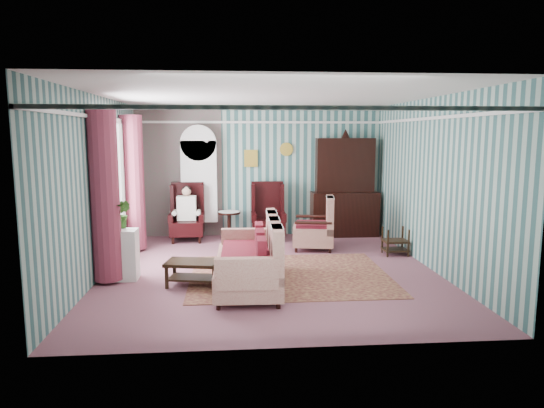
{
  "coord_description": "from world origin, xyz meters",
  "views": [
    {
      "loc": [
        -0.61,
        -7.92,
        2.28
      ],
      "look_at": [
        0.08,
        0.6,
        1.05
      ],
      "focal_mm": 32.0,
      "sensor_mm": 36.0,
      "label": 1
    }
  ],
  "objects": [
    {
      "name": "floral_armchair",
      "position": [
        0.98,
        1.5,
        0.53
      ],
      "size": [
        0.85,
        0.98,
        1.05
      ],
      "primitive_type": "cube",
      "rotation": [
        0.0,
        0.0,
        1.41
      ],
      "color": "#BAAC90",
      "rests_on": "floor"
    },
    {
      "name": "rug",
      "position": [
        0.3,
        -0.3,
        0.01
      ],
      "size": [
        3.2,
        2.6,
        0.01
      ],
      "primitive_type": "cube",
      "color": "#45171C",
      "rests_on": "floor"
    },
    {
      "name": "nest_table",
      "position": [
        2.47,
        0.9,
        0.27
      ],
      "size": [
        0.45,
        0.38,
        0.54
      ],
      "primitive_type": "cube",
      "color": "black",
      "rests_on": "floor"
    },
    {
      "name": "plant_stand",
      "position": [
        -2.4,
        -0.3,
        0.4
      ],
      "size": [
        0.55,
        0.35,
        0.8
      ],
      "primitive_type": "cube",
      "color": "white",
      "rests_on": "floor"
    },
    {
      "name": "potted_plant_a",
      "position": [
        -2.44,
        -0.42,
        1.03
      ],
      "size": [
        0.41,
        0.36,
        0.45
      ],
      "primitive_type": "imported",
      "rotation": [
        0.0,
        0.0,
        0.01
      ],
      "color": "#184E1A",
      "rests_on": "plant_stand"
    },
    {
      "name": "floor",
      "position": [
        0.0,
        0.0,
        0.0
      ],
      "size": [
        6.0,
        6.0,
        0.0
      ],
      "primitive_type": "plane",
      "color": "#844D58",
      "rests_on": "ground"
    },
    {
      "name": "dresser_hutch",
      "position": [
        1.9,
        2.72,
        1.18
      ],
      "size": [
        1.5,
        0.56,
        2.36
      ],
      "primitive_type": "cube",
      "color": "black",
      "rests_on": "floor"
    },
    {
      "name": "seated_woman",
      "position": [
        -1.6,
        2.45,
        0.59
      ],
      "size": [
        0.44,
        0.4,
        1.18
      ],
      "primitive_type": null,
      "color": "beige",
      "rests_on": "floor"
    },
    {
      "name": "coffee_table",
      "position": [
        -1.22,
        -0.7,
        0.19
      ],
      "size": [
        0.89,
        0.63,
        0.38
      ],
      "primitive_type": "cube",
      "rotation": [
        0.0,
        0.0,
        -0.18
      ],
      "color": "black",
      "rests_on": "floor"
    },
    {
      "name": "room_shell",
      "position": [
        -0.62,
        0.18,
        2.01
      ],
      "size": [
        5.53,
        6.02,
        2.91
      ],
      "color": "#345F5F",
      "rests_on": "ground"
    },
    {
      "name": "round_side_table",
      "position": [
        -0.7,
        2.6,
        0.3
      ],
      "size": [
        0.5,
        0.5,
        0.6
      ],
      "primitive_type": "cylinder",
      "color": "black",
      "rests_on": "floor"
    },
    {
      "name": "bookcase",
      "position": [
        -1.35,
        2.84,
        1.12
      ],
      "size": [
        0.8,
        0.28,
        2.24
      ],
      "primitive_type": "cube",
      "color": "silver",
      "rests_on": "floor"
    },
    {
      "name": "sofa",
      "position": [
        -0.4,
        -0.86,
        0.52
      ],
      "size": [
        1.14,
        2.14,
        1.04
      ],
      "primitive_type": "cube",
      "rotation": [
        0.0,
        0.0,
        1.55
      ],
      "color": "#BDAB92",
      "rests_on": "floor"
    },
    {
      "name": "potted_plant_b",
      "position": [
        -2.37,
        -0.15,
        1.03
      ],
      "size": [
        0.28,
        0.24,
        0.45
      ],
      "primitive_type": "imported",
      "rotation": [
        0.0,
        0.0,
        -0.19
      ],
      "color": "#22571B",
      "rests_on": "plant_stand"
    },
    {
      "name": "wingback_right",
      "position": [
        0.15,
        2.45,
        0.62
      ],
      "size": [
        0.76,
        0.8,
        1.25
      ],
      "primitive_type": "cube",
      "color": "black",
      "rests_on": "floor"
    },
    {
      "name": "wingback_left",
      "position": [
        -1.6,
        2.45,
        0.62
      ],
      "size": [
        0.76,
        0.8,
        1.25
      ],
      "primitive_type": "cube",
      "color": "black",
      "rests_on": "floor"
    },
    {
      "name": "potted_plant_c",
      "position": [
        -2.51,
        -0.28,
        1.01
      ],
      "size": [
        0.28,
        0.28,
        0.43
      ],
      "primitive_type": "imported",
      "rotation": [
        0.0,
        0.0,
        -0.19
      ],
      "color": "#295A1C",
      "rests_on": "plant_stand"
    }
  ]
}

